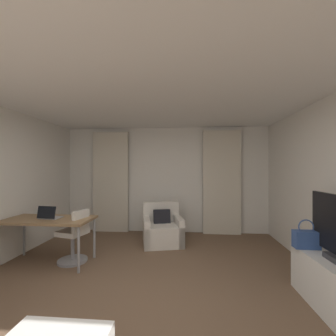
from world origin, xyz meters
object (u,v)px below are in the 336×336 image
at_px(desk, 49,222).
at_px(desk_chair, 75,239).
at_px(laptop, 49,216).
at_px(armchair, 162,230).
at_px(handbag_primary, 306,239).

xyz_separation_m(desk, desk_chair, (0.40, 0.08, -0.29)).
xyz_separation_m(desk_chair, laptop, (-0.39, -0.09, 0.40)).
distance_m(desk, laptop, 0.11).
xyz_separation_m(armchair, handbag_primary, (2.04, -1.69, 0.40)).
distance_m(armchair, desk, 2.16).
distance_m(desk_chair, laptop, 0.56).
relative_size(desk, laptop, 4.19).
bearing_deg(handbag_primary, armchair, 140.39).
height_order(armchair, desk, armchair).
bearing_deg(handbag_primary, desk_chair, 169.65).
relative_size(desk, desk_chair, 1.62).
height_order(armchair, handbag_primary, handbag_primary).
distance_m(armchair, laptop, 2.17).
height_order(desk, handbag_primary, handbag_primary).
xyz_separation_m(desk_chair, handbag_primary, (3.41, -0.62, 0.29)).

